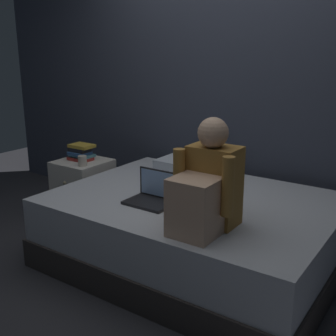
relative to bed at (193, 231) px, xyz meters
name	(u,v)px	position (x,y,z in m)	size (l,w,h in m)	color
ground_plane	(148,271)	(-0.20, -0.30, -0.26)	(8.00, 8.00, 0.00)	#2D2D33
wall_back	(230,72)	(-0.20, 0.90, 1.09)	(5.60, 0.10, 2.70)	#383D4C
bed	(193,231)	(0.00, 0.00, 0.00)	(2.00, 1.50, 0.52)	#332D2B
nightstand	(84,190)	(-1.30, 0.17, 0.02)	(0.44, 0.46, 0.56)	beige
person_sitting	(207,188)	(0.33, -0.42, 0.51)	(0.39, 0.44, 0.66)	olive
laptop	(153,195)	(-0.18, -0.25, 0.32)	(0.32, 0.23, 0.22)	black
pillow	(192,168)	(-0.29, 0.45, 0.33)	(0.56, 0.36, 0.13)	silver
book_stack	(81,152)	(-1.33, 0.18, 0.37)	(0.23, 0.18, 0.15)	#9E2D28
mug	(82,161)	(-1.17, 0.05, 0.35)	(0.08, 0.08, 0.09)	#BCB2A3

